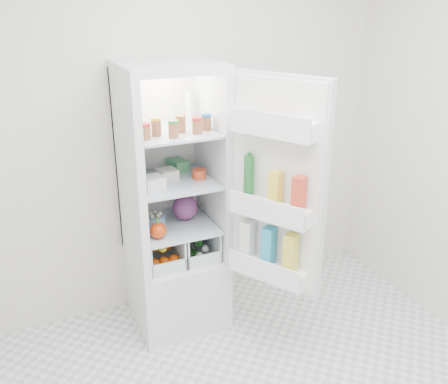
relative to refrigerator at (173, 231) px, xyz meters
name	(u,v)px	position (x,y,z in m)	size (l,w,h in m)	color
room_walls	(306,145)	(0.20, -1.25, 0.93)	(3.02, 3.02, 2.61)	silver
refrigerator	(173,231)	(0.00, 0.00, 0.00)	(0.60, 0.60, 1.80)	silver
shelf_low	(175,225)	(0.00, -0.06, 0.07)	(0.49, 0.53, 0.01)	#AEBECC
shelf_mid	(173,181)	(0.00, -0.06, 0.38)	(0.49, 0.53, 0.01)	#AEBECC
shelf_top	(171,131)	(0.00, -0.06, 0.71)	(0.49, 0.53, 0.01)	#AEBECC
crisper_left	(158,246)	(-0.12, -0.06, -0.06)	(0.23, 0.46, 0.22)	silver
crisper_right	(193,239)	(0.12, -0.06, -0.06)	(0.23, 0.46, 0.22)	silver
condiment_jars	(177,128)	(0.00, -0.17, 0.76)	(0.46, 0.16, 0.08)	#B21919
squeeze_bottle	(190,107)	(0.19, 0.10, 0.82)	(0.06, 0.06, 0.19)	white
tub_white	(153,183)	(-0.16, -0.15, 0.43)	(0.13, 0.13, 0.08)	silver
tub_cream	(167,174)	(-0.03, -0.03, 0.43)	(0.12, 0.12, 0.07)	beige
tin_red	(199,174)	(0.17, -0.10, 0.42)	(0.09, 0.09, 0.06)	#BF3E1C
tub_green	(178,165)	(0.09, 0.10, 0.43)	(0.10, 0.14, 0.08)	#479C61
red_cabbage	(185,208)	(0.09, -0.02, 0.17)	(0.17, 0.17, 0.17)	#571D4D
bell_pepper	(158,231)	(-0.16, -0.22, 0.13)	(0.10, 0.10, 0.10)	red
mushroom_bowl	(155,220)	(-0.12, -0.02, 0.11)	(0.14, 0.14, 0.06)	#85AAC7
citrus_pile	(161,251)	(-0.12, -0.12, -0.07)	(0.20, 0.24, 0.16)	#F35D0C
veg_pile	(194,245)	(0.13, -0.06, -0.10)	(0.16, 0.30, 0.10)	#184918
fridge_door	(276,193)	(0.45, -0.60, 0.43)	(0.42, 0.56, 1.30)	silver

